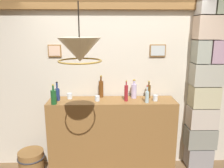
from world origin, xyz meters
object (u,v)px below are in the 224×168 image
liquor_bottle_whiskey (126,93)px  liquor_bottle_mezcal (101,89)px  pendant_lamp (80,50)px  glass_tumbler_highball (97,98)px  liquor_bottle_vermouth (147,97)px  glass_tumbler_rocks (155,98)px  glass_tumbler_shot (70,96)px  liquor_bottle_gin (57,94)px  liquor_bottle_vodka (134,90)px  wooden_barrel (32,164)px  liquor_bottle_port (149,91)px  liquor_bottle_rye (54,97)px

liquor_bottle_whiskey → liquor_bottle_mezcal: liquor_bottle_mezcal is taller
liquor_bottle_mezcal → pendant_lamp: pendant_lamp is taller
liquor_bottle_mezcal → pendant_lamp: size_ratio=0.61×
glass_tumbler_highball → pendant_lamp: 1.22m
liquor_bottle_vermouth → glass_tumbler_rocks: 0.16m
liquor_bottle_vermouth → glass_tumbler_shot: bearing=169.6°
liquor_bottle_vermouth → glass_tumbler_rocks: liquor_bottle_vermouth is taller
liquor_bottle_gin → glass_tumbler_shot: (0.16, 0.08, -0.05)m
pendant_lamp → glass_tumbler_highball: bearing=83.3°
liquor_bottle_vodka → wooden_barrel: size_ratio=0.68×
liquor_bottle_vermouth → pendant_lamp: 1.37m
glass_tumbler_shot → liquor_bottle_port: bearing=1.1°
glass_tumbler_rocks → pendant_lamp: size_ratio=0.15×
liquor_bottle_whiskey → pendant_lamp: size_ratio=0.55×
glass_tumbler_highball → pendant_lamp: bearing=-96.7°
liquor_bottle_vermouth → glass_tumbler_shot: (-1.10, 0.20, -0.04)m
liquor_bottle_whiskey → liquor_bottle_vermouth: bearing=-15.2°
wooden_barrel → glass_tumbler_highball: bearing=4.6°
liquor_bottle_rye → liquor_bottle_vermouth: size_ratio=1.13×
liquor_bottle_vermouth → pendant_lamp: size_ratio=0.45×
liquor_bottle_whiskey → liquor_bottle_vodka: size_ratio=1.07×
liquor_bottle_gin → pendant_lamp: (0.46, -0.98, 0.70)m
liquor_bottle_port → liquor_bottle_whiskey: size_ratio=0.86×
liquor_bottle_rye → pendant_lamp: size_ratio=0.51×
liquor_bottle_port → liquor_bottle_vermouth: (-0.06, -0.23, -0.01)m
liquor_bottle_vermouth → glass_tumbler_rocks: (0.13, 0.08, -0.05)m
liquor_bottle_rye → liquor_bottle_vermouth: bearing=2.0°
liquor_bottle_vodka → liquor_bottle_vermouth: size_ratio=1.14×
liquor_bottle_whiskey → liquor_bottle_vodka: liquor_bottle_whiskey is taller
glass_tumbler_highball → liquor_bottle_rye: bearing=-166.9°
glass_tumbler_rocks → glass_tumbler_highball: glass_tumbler_rocks is taller
liquor_bottle_vodka → liquor_bottle_mezcal: bearing=173.2°
liquor_bottle_vodka → pendant_lamp: pendant_lamp is taller
liquor_bottle_mezcal → wooden_barrel: liquor_bottle_mezcal is taller
liquor_bottle_whiskey → glass_tumbler_highball: size_ratio=3.99×
liquor_bottle_gin → wooden_barrel: bearing=-164.6°
liquor_bottle_rye → liquor_bottle_gin: 0.17m
liquor_bottle_whiskey → liquor_bottle_port: bearing=23.3°
liquor_bottle_mezcal → liquor_bottle_vermouth: 0.70m
glass_tumbler_rocks → liquor_bottle_rye: bearing=-175.1°
wooden_barrel → liquor_bottle_mezcal: bearing=14.7°
liquor_bottle_rye → wooden_barrel: bearing=171.7°
liquor_bottle_port → wooden_barrel: 2.03m
pendant_lamp → liquor_bottle_vodka: bearing=59.1°
glass_tumbler_highball → liquor_bottle_whiskey: bearing=-2.0°
liquor_bottle_rye → wooden_barrel: 1.12m
liquor_bottle_vodka → pendant_lamp: 1.43m
glass_tumbler_shot → liquor_bottle_vodka: bearing=1.3°
liquor_bottle_rye → liquor_bottle_mezcal: size_ratio=0.84×
liquor_bottle_vodka → pendant_lamp: size_ratio=0.51×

